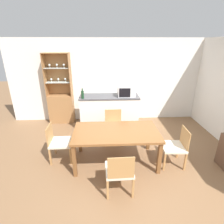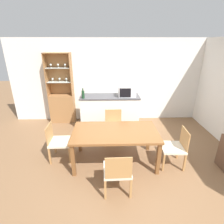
{
  "view_description": "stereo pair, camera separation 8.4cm",
  "coord_description": "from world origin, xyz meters",
  "px_view_note": "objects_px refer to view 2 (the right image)",
  "views": [
    {
      "loc": [
        -0.47,
        -2.85,
        2.42
      ],
      "look_at": [
        -0.27,
        1.1,
        0.83
      ],
      "focal_mm": 28.0,
      "sensor_mm": 36.0,
      "label": 1
    },
    {
      "loc": [
        -0.39,
        -2.86,
        2.42
      ],
      "look_at": [
        -0.27,
        1.1,
        0.83
      ],
      "focal_mm": 28.0,
      "sensor_mm": 36.0,
      "label": 2
    }
  ],
  "objects_px": {
    "dining_table": "(115,134)",
    "dining_chair_side_left_far": "(59,141)",
    "dining_chair_side_right_near": "(175,147)",
    "wine_bottle": "(83,94)",
    "display_cabinet": "(62,103)",
    "dining_chair_head_far": "(114,126)",
    "dining_chair_head_near": "(117,171)",
    "microwave": "(127,91)"
  },
  "relations": [
    {
      "from": "dining_table",
      "to": "dining_chair_side_left_far",
      "type": "xyz_separation_m",
      "value": [
        -1.21,
        0.14,
        -0.23
      ]
    },
    {
      "from": "dining_chair_side_left_far",
      "to": "dining_chair_head_near",
      "type": "distance_m",
      "value": 1.56
    },
    {
      "from": "microwave",
      "to": "dining_chair_head_far",
      "type": "bearing_deg",
      "value": -118.34
    },
    {
      "from": "display_cabinet",
      "to": "wine_bottle",
      "type": "distance_m",
      "value": 1.19
    },
    {
      "from": "microwave",
      "to": "dining_chair_head_near",
      "type": "bearing_deg",
      "value": -99.45
    },
    {
      "from": "dining_chair_head_far",
      "to": "dining_chair_head_near",
      "type": "bearing_deg",
      "value": 89.03
    },
    {
      "from": "dining_chair_side_right_near",
      "to": "wine_bottle",
      "type": "relative_size",
      "value": 2.96
    },
    {
      "from": "dining_chair_side_left_far",
      "to": "dining_chair_head_far",
      "type": "bearing_deg",
      "value": 118.4
    },
    {
      "from": "dining_chair_side_right_near",
      "to": "microwave",
      "type": "xyz_separation_m",
      "value": [
        -0.81,
        1.72,
        0.72
      ]
    },
    {
      "from": "dining_chair_head_far",
      "to": "microwave",
      "type": "distance_m",
      "value": 1.11
    },
    {
      "from": "dining_chair_side_right_near",
      "to": "wine_bottle",
      "type": "bearing_deg",
      "value": 55.37
    },
    {
      "from": "display_cabinet",
      "to": "dining_chair_side_right_near",
      "type": "height_order",
      "value": "display_cabinet"
    },
    {
      "from": "dining_table",
      "to": "dining_chair_side_left_far",
      "type": "bearing_deg",
      "value": 173.23
    },
    {
      "from": "display_cabinet",
      "to": "wine_bottle",
      "type": "xyz_separation_m",
      "value": [
        0.78,
        -0.75,
        0.49
      ]
    },
    {
      "from": "display_cabinet",
      "to": "dining_chair_head_near",
      "type": "relative_size",
      "value": 2.62
    },
    {
      "from": "display_cabinet",
      "to": "dining_chair_head_near",
      "type": "height_order",
      "value": "display_cabinet"
    },
    {
      "from": "dining_table",
      "to": "dining_chair_head_far",
      "type": "bearing_deg",
      "value": 90.06
    },
    {
      "from": "dining_table",
      "to": "microwave",
      "type": "height_order",
      "value": "microwave"
    },
    {
      "from": "dining_table",
      "to": "dining_chair_side_left_far",
      "type": "relative_size",
      "value": 2.13
    },
    {
      "from": "dining_chair_head_near",
      "to": "display_cabinet",
      "type": "bearing_deg",
      "value": 116.41
    },
    {
      "from": "display_cabinet",
      "to": "microwave",
      "type": "relative_size",
      "value": 4.5
    },
    {
      "from": "dining_chair_side_right_near",
      "to": "display_cabinet",
      "type": "bearing_deg",
      "value": 53.5
    },
    {
      "from": "display_cabinet",
      "to": "microwave",
      "type": "distance_m",
      "value": 2.13
    },
    {
      "from": "dining_table",
      "to": "dining_chair_head_far",
      "type": "height_order",
      "value": "dining_chair_head_far"
    },
    {
      "from": "dining_table",
      "to": "dining_chair_side_left_far",
      "type": "distance_m",
      "value": 1.24
    },
    {
      "from": "dining_chair_head_near",
      "to": "microwave",
      "type": "bearing_deg",
      "value": 78.83
    },
    {
      "from": "dining_chair_head_far",
      "to": "dining_chair_side_left_far",
      "type": "xyz_separation_m",
      "value": [
        -1.21,
        -0.68,
        0.0
      ]
    },
    {
      "from": "display_cabinet",
      "to": "wine_bottle",
      "type": "relative_size",
      "value": 7.75
    },
    {
      "from": "dining_chair_head_near",
      "to": "wine_bottle",
      "type": "relative_size",
      "value": 2.96
    },
    {
      "from": "dining_chair_head_far",
      "to": "dining_table",
      "type": "bearing_deg",
      "value": 89.02
    },
    {
      "from": "dining_chair_side_left_far",
      "to": "microwave",
      "type": "height_order",
      "value": "microwave"
    },
    {
      "from": "dining_chair_side_right_near",
      "to": "microwave",
      "type": "relative_size",
      "value": 1.72
    },
    {
      "from": "dining_table",
      "to": "dining_chair_side_right_near",
      "type": "xyz_separation_m",
      "value": [
        1.21,
        -0.15,
        -0.23
      ]
    },
    {
      "from": "dining_chair_head_far",
      "to": "wine_bottle",
      "type": "distance_m",
      "value": 1.2
    },
    {
      "from": "display_cabinet",
      "to": "dining_table",
      "type": "bearing_deg",
      "value": -53.49
    },
    {
      "from": "wine_bottle",
      "to": "display_cabinet",
      "type": "bearing_deg",
      "value": 136.34
    },
    {
      "from": "dining_table",
      "to": "dining_chair_head_far",
      "type": "xyz_separation_m",
      "value": [
        -0.0,
        0.83,
        -0.23
      ]
    },
    {
      "from": "dining_chair_side_left_far",
      "to": "wine_bottle",
      "type": "relative_size",
      "value": 2.96
    },
    {
      "from": "display_cabinet",
      "to": "dining_chair_head_far",
      "type": "distance_m",
      "value": 2.07
    },
    {
      "from": "display_cabinet",
      "to": "dining_table",
      "type": "xyz_separation_m",
      "value": [
        1.58,
        -2.14,
        0.03
      ]
    },
    {
      "from": "dining_chair_side_left_far",
      "to": "microwave",
      "type": "bearing_deg",
      "value": 130.5
    },
    {
      "from": "dining_chair_head_far",
      "to": "dining_chair_side_left_far",
      "type": "bearing_deg",
      "value": 28.3
    }
  ]
}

